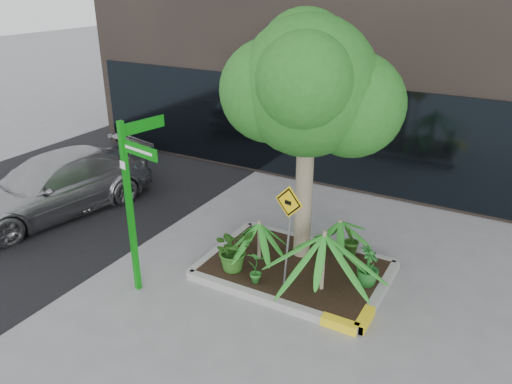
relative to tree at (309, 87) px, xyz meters
The scene contains 14 objects.
ground 3.47m from the tree, 98.21° to the right, with size 80.00×80.00×0.00m, color gray.
asphalt_road 7.46m from the tree, behind, with size 7.00×80.00×0.01m, color black.
planter 3.31m from the tree, 77.42° to the right, with size 3.35×2.36×0.15m.
tree is the anchor object (origin of this frame).
palm_front 2.50m from the tree, 49.42° to the right, with size 1.25×1.25×1.39m.
palm_left 2.61m from the tree, 136.26° to the right, with size 0.91×0.91×1.01m.
palm_back 2.68m from the tree, 34.30° to the left, with size 0.77×0.77×0.86m.
parked_car 6.50m from the tree, behind, with size 1.88×4.63×1.34m, color #9FA0A4.
shrub_a 3.14m from the tree, 127.32° to the right, with size 0.74×0.74×0.82m, color #2B611B.
shrub_b 3.23m from the tree, 16.21° to the right, with size 0.40×0.40×0.71m, color #1B5C1E.
shrub_c 3.20m from the tree, 101.82° to the right, with size 0.33×0.33×0.63m, color #236D21.
shrub_d 3.04m from the tree, 22.57° to the left, with size 0.36×0.36×0.66m, color #2E651D.
street_sign_post 3.39m from the tree, 132.27° to the right, with size 0.89×1.01×3.05m.
cattle_sign 2.25m from the tree, 79.90° to the right, with size 0.55×0.21×1.82m.
Camera 1 is at (3.44, -6.96, 5.09)m, focal length 35.00 mm.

